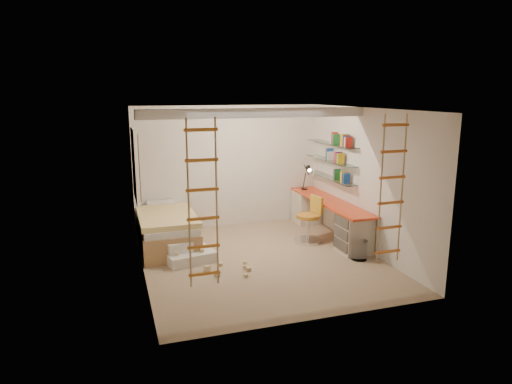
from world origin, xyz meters
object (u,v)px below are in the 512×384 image
object	(u,v)px
bed	(166,230)
swivel_chair	(309,225)
desk	(328,217)
play_platform	(186,253)

from	to	relation	value
bed	swivel_chair	distance (m)	2.74
desk	swivel_chair	bearing A→B (deg)	-157.20
desk	bed	xyz separation A→B (m)	(-3.20, 0.36, -0.07)
bed	desk	bearing A→B (deg)	-6.49
bed	play_platform	distance (m)	0.92
desk	play_platform	distance (m)	3.02
bed	play_platform	bearing A→B (deg)	-75.36
swivel_chair	bed	bearing A→B (deg)	167.72
desk	bed	bearing A→B (deg)	173.51
desk	bed	size ratio (longest dim) A/B	1.40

